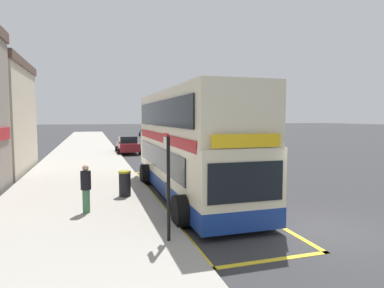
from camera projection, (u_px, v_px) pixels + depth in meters
name	position (u px, v px, depth m)	size (l,w,h in m)	color
ground_plane	(146.00, 145.00, 40.28)	(260.00, 260.00, 0.00)	#333335
pavement_near	(86.00, 146.00, 38.23)	(6.00, 76.00, 0.14)	#A39E93
double_decker_bus	(189.00, 148.00, 13.99)	(3.25, 10.84, 4.40)	beige
bus_bay_markings	(190.00, 196.00, 14.08)	(3.15, 13.48, 0.01)	yellow
bus_stop_sign	(168.00, 178.00, 8.55)	(0.09, 0.51, 2.79)	black
parked_car_teal_kerbside	(146.00, 132.00, 58.73)	(2.09, 4.20, 1.62)	#196066
parked_car_black_distant	(168.00, 135.00, 48.96)	(2.09, 4.20, 1.62)	black
parked_car_teal_behind	(189.00, 139.00, 38.82)	(2.09, 4.20, 1.62)	#196066
parked_car_maroon_across	(128.00, 145.00, 30.59)	(2.09, 4.20, 1.62)	maroon
pedestrian_waiting_near_sign	(86.00, 187.00, 11.06)	(0.34, 0.34, 1.63)	#3F724C
litter_bin	(125.00, 183.00, 13.44)	(0.50, 0.50, 1.04)	black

